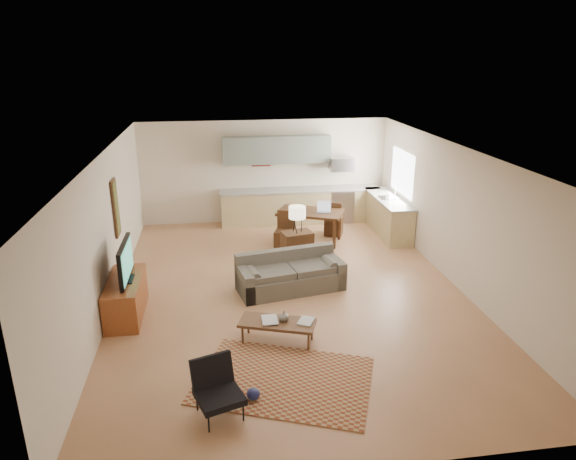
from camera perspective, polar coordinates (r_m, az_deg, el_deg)
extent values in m
plane|color=#AD754E|center=(9.90, 0.25, -6.87)|extent=(9.00, 9.00, 0.00)
plane|color=white|center=(9.04, 0.28, 8.69)|extent=(9.00, 9.00, 0.00)
plane|color=beige|center=(13.69, -2.58, 6.52)|extent=(6.50, 0.00, 6.50)
plane|color=beige|center=(5.40, 7.69, -14.70)|extent=(6.50, 0.00, 6.50)
plane|color=beige|center=(9.48, -19.54, -0.39)|extent=(0.00, 9.00, 9.00)
plane|color=beige|center=(10.36, 18.34, 1.37)|extent=(0.00, 9.00, 9.00)
cube|color=#A5A8AD|center=(13.95, 5.82, 2.86)|extent=(0.62, 0.62, 0.90)
cube|color=#A5A8AD|center=(13.70, 5.96, 7.30)|extent=(0.62, 0.40, 0.35)
cube|color=gray|center=(13.44, -1.25, 8.90)|extent=(2.80, 0.34, 0.70)
cube|color=white|center=(12.95, 12.57, 6.25)|extent=(0.02, 1.40, 1.05)
cube|color=brown|center=(7.47, -0.44, -16.29)|extent=(2.81, 2.39, 0.02)
imported|color=maroon|center=(8.15, -2.92, -10.03)|extent=(0.25, 0.33, 0.03)
imported|color=navy|center=(8.17, 1.27, -9.97)|extent=(0.46, 0.48, 0.02)
imported|color=black|center=(8.13, -0.46, -9.52)|extent=(0.21, 0.21, 0.17)
imported|color=#F9F2C7|center=(12.80, 10.97, 3.73)|extent=(0.12, 0.12, 0.19)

